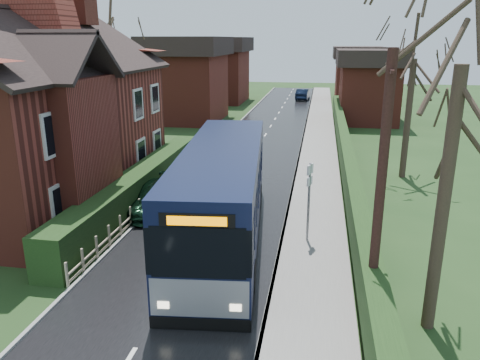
% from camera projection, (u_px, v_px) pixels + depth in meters
% --- Properties ---
extents(ground, '(140.00, 140.00, 0.00)m').
position_uv_depth(ground, '(193.00, 254.00, 16.76)').
color(ground, '#27421C').
rests_on(ground, ground).
extents(road, '(6.00, 100.00, 0.02)m').
position_uv_depth(road, '(240.00, 177.00, 26.19)').
color(road, black).
rests_on(road, ground).
extents(pavement, '(2.50, 100.00, 0.14)m').
position_uv_depth(pavement, '(317.00, 179.00, 25.48)').
color(pavement, slate).
rests_on(pavement, ground).
extents(kerb_right, '(0.12, 100.00, 0.14)m').
position_uv_depth(kerb_right, '(295.00, 178.00, 25.68)').
color(kerb_right, gray).
rests_on(kerb_right, ground).
extents(kerb_left, '(0.12, 100.00, 0.10)m').
position_uv_depth(kerb_left, '(187.00, 173.00, 26.67)').
color(kerb_left, gray).
rests_on(kerb_left, ground).
extents(front_hedge, '(1.20, 16.00, 1.60)m').
position_uv_depth(front_hedge, '(140.00, 186.00, 21.88)').
color(front_hedge, black).
rests_on(front_hedge, ground).
extents(picket_fence, '(0.10, 16.00, 0.90)m').
position_uv_depth(picket_fence, '(156.00, 194.00, 21.86)').
color(picket_fence, tan).
rests_on(picket_fence, ground).
extents(right_wall_hedge, '(0.60, 50.00, 1.80)m').
position_uv_depth(right_wall_hedge, '(347.00, 164.00, 24.96)').
color(right_wall_hedge, maroon).
rests_on(right_wall_hedge, ground).
extents(brick_house, '(9.30, 14.60, 10.30)m').
position_uv_depth(brick_house, '(33.00, 108.00, 21.41)').
color(brick_house, maroon).
rests_on(brick_house, ground).
extents(bus, '(3.92, 12.14, 3.62)m').
position_uv_depth(bus, '(223.00, 195.00, 17.48)').
color(bus, black).
rests_on(bus, ground).
extents(car_silver, '(2.35, 4.71, 1.54)m').
position_uv_depth(car_silver, '(188.00, 191.00, 21.20)').
color(car_silver, silver).
rests_on(car_silver, ground).
extents(car_green, '(2.55, 4.64, 1.27)m').
position_uv_depth(car_green, '(153.00, 197.00, 20.82)').
color(car_green, black).
rests_on(car_green, ground).
extents(car_distant, '(1.78, 4.29, 1.38)m').
position_uv_depth(car_distant, '(303.00, 94.00, 58.95)').
color(car_distant, black).
rests_on(car_distant, ground).
extents(bus_stop_sign, '(0.22, 0.46, 3.13)m').
position_uv_depth(bus_stop_sign, '(309.00, 191.00, 17.08)').
color(bus_stop_sign, slate).
rests_on(bus_stop_sign, ground).
extents(telegraph_pole, '(0.25, 0.93, 7.23)m').
position_uv_depth(telegraph_pole, '(380.00, 198.00, 11.48)').
color(telegraph_pole, black).
rests_on(telegraph_pole, ground).
extents(tree_right_near, '(4.54, 4.54, 9.80)m').
position_uv_depth(tree_right_near, '(465.00, 43.00, 10.47)').
color(tree_right_near, '#372A21').
rests_on(tree_right_near, ground).
extents(tree_right_far, '(4.75, 4.75, 9.18)m').
position_uv_depth(tree_right_far, '(415.00, 50.00, 24.21)').
color(tree_right_far, '#33261E').
rests_on(tree_right_far, ground).
extents(tree_house_side, '(4.93, 4.93, 11.20)m').
position_uv_depth(tree_house_side, '(114.00, 24.00, 30.88)').
color(tree_house_side, '#3D3124').
rests_on(tree_house_side, ground).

